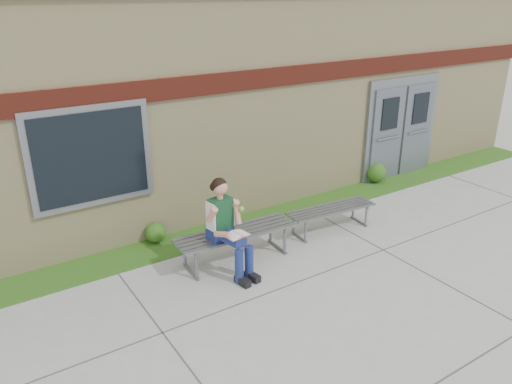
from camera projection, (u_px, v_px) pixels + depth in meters
ground at (361, 281)px, 7.52m from camera, size 80.00×80.00×0.00m
grass_strip at (265, 219)px, 9.53m from camera, size 16.00×0.80×0.02m
school_building at (182, 83)px, 11.37m from camera, size 16.20×6.22×4.20m
bench_left at (236, 238)px, 7.96m from camera, size 2.01×0.65×0.52m
bench_right at (331, 213)px, 9.00m from camera, size 1.71×0.60×0.44m
girl at (227, 225)px, 7.50m from camera, size 0.57×0.92×1.51m
shrub_mid at (155, 233)px, 8.59m from camera, size 0.35×0.35×0.35m
shrub_east at (376, 172)px, 11.26m from camera, size 0.45×0.45×0.45m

